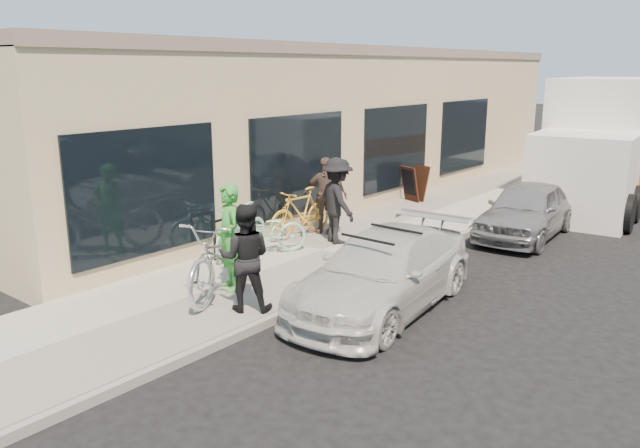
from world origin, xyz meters
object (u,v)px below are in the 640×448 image
Objects in this scene: man_standing at (245,258)px; bike_rack at (224,234)px; sandwich_board at (414,183)px; moving_truck at (604,148)px; bystander_a at (337,201)px; woman_rider at (229,238)px; cruiser_bike_a at (242,230)px; cruiser_bike_b at (264,232)px; bystander_b at (325,195)px; cruiser_bike_c at (301,212)px; tandem_bike at (225,255)px; sedan_white at (383,272)px; sedan_silver at (526,210)px.

bike_rack is at bearing -72.80° from man_standing.
moving_truck is (3.75, 3.83, 0.88)m from sandwich_board.
woman_rider is at bearing 121.18° from bystander_a.
cruiser_bike_b is at bearing 35.48° from cruiser_bike_a.
woman_rider is 3.96m from bystander_b.
cruiser_bike_a is at bearing -105.89° from cruiser_bike_b.
moving_truck is 8.74m from bystander_b.
sandwich_board is 0.57× the size of bystander_b.
woman_rider is at bearing -35.21° from cruiser_bike_b.
cruiser_bike_b is at bearing -71.41° from cruiser_bike_c.
tandem_bike reaches higher than cruiser_bike_c.
cruiser_bike_a is (-1.28, 1.59, -0.13)m from tandem_bike.
man_standing is at bearing -4.85° from woman_rider.
sandwich_board is at bearing 111.48° from sedan_white.
bike_rack is 2.78m from man_standing.
moving_truck is at bearing -134.86° from man_standing.
bike_rack is 0.46× the size of bystander_b.
moving_truck is 4.42× the size of man_standing.
sedan_silver is at bearing 84.29° from cruiser_bike_b.
moving_truck is 12.36m from man_standing.
man_standing reaches higher than sandwich_board.
sedan_white is 3.41m from cruiser_bike_a.
sedan_silver is at bearing 49.94° from cruiser_bike_c.
tandem_bike reaches higher than sedan_white.
sedan_silver is (3.59, -1.19, -0.02)m from sandwich_board.
sedan_silver is at bearing 83.19° from sedan_white.
cruiser_bike_a reaches higher than sandwich_board.
sedan_white is 2.16m from man_standing.
moving_truck is at bearing -83.61° from bystander_a.
cruiser_bike_a is at bearing 90.92° from bystander_a.
woman_rider is (-2.19, -1.19, 0.42)m from sedan_white.
sandwich_board is 0.26× the size of sedan_silver.
bike_rack is 0.44× the size of woman_rider.
bystander_b is (-1.92, 4.27, 0.03)m from man_standing.
bike_rack is 0.44× the size of cruiser_bike_c.
bystander_a is (0.84, 1.90, 0.38)m from cruiser_bike_a.
bystander_a reaches higher than bystander_b.
sedan_white reaches higher than cruiser_bike_a.
sedan_silver is 2.04× the size of bystander_a.
cruiser_bike_a is at bearing -115.56° from bystander_b.
woman_rider reaches higher than cruiser_bike_a.
sandwich_board is at bearing 70.87° from bystander_b.
cruiser_bike_a is 0.97× the size of cruiser_bike_c.
cruiser_bike_c is at bearing 130.27° from cruiser_bike_b.
man_standing is 0.93× the size of cruiser_bike_b.
cruiser_bike_a is (-1.21, 1.42, -0.36)m from woman_rider.
sedan_silver reaches higher than cruiser_bike_b.
cruiser_bike_b is at bearing -67.44° from sandwich_board.
woman_rider is at bearing -38.98° from bike_rack.
woman_rider is 1.03× the size of cruiser_bike_a.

